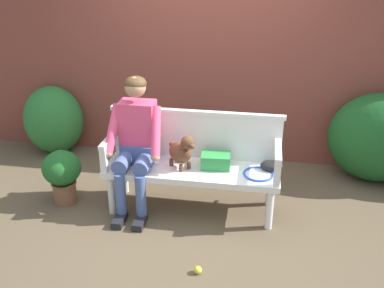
% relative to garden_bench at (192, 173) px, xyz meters
% --- Properties ---
extents(ground_plane, '(40.00, 40.00, 0.00)m').
position_rel_garden_bench_xyz_m(ground_plane, '(0.00, 0.00, -0.41)').
color(ground_plane, brown).
extents(brick_garden_fence, '(8.00, 0.30, 2.25)m').
position_rel_garden_bench_xyz_m(brick_garden_fence, '(0.00, 1.38, 0.71)').
color(brick_garden_fence, brown).
rests_on(brick_garden_fence, ground).
extents(hedge_bush_far_left, '(0.74, 0.68, 0.86)m').
position_rel_garden_bench_xyz_m(hedge_bush_far_left, '(-1.95, 1.05, 0.02)').
color(hedge_bush_far_left, '#286B2D').
rests_on(hedge_bush_far_left, ground).
extents(hedge_bush_mid_right, '(0.80, 0.59, 0.56)m').
position_rel_garden_bench_xyz_m(hedge_bush_mid_right, '(0.01, 1.04, -0.13)').
color(hedge_bush_mid_right, '#194C1E').
rests_on(hedge_bush_mid_right, ground).
extents(hedge_bush_mid_left, '(1.11, 0.82, 1.01)m').
position_rel_garden_bench_xyz_m(hedge_bush_mid_left, '(1.94, 0.98, 0.09)').
color(hedge_bush_mid_left, '#194C1E').
rests_on(hedge_bush_mid_left, ground).
extents(garden_bench, '(1.69, 0.54, 0.47)m').
position_rel_garden_bench_xyz_m(garden_bench, '(0.00, 0.00, 0.00)').
color(garden_bench, white).
rests_on(garden_bench, ground).
extents(bench_backrest, '(1.73, 0.06, 0.50)m').
position_rel_garden_bench_xyz_m(bench_backrest, '(0.00, 0.24, 0.31)').
color(bench_backrest, white).
rests_on(bench_backrest, garden_bench).
extents(bench_armrest_left_end, '(0.06, 0.54, 0.28)m').
position_rel_garden_bench_xyz_m(bench_armrest_left_end, '(-0.81, -0.09, 0.26)').
color(bench_armrest_left_end, white).
rests_on(bench_armrest_left_end, garden_bench).
extents(bench_armrest_right_end, '(0.06, 0.54, 0.28)m').
position_rel_garden_bench_xyz_m(bench_armrest_right_end, '(0.81, -0.09, 0.26)').
color(bench_armrest_right_end, white).
rests_on(bench_armrest_right_end, garden_bench).
extents(person_seated, '(0.56, 0.67, 1.34)m').
position_rel_garden_bench_xyz_m(person_seated, '(-0.54, -0.02, 0.33)').
color(person_seated, black).
rests_on(person_seated, ground).
extents(dog_on_bench, '(0.33, 0.31, 0.37)m').
position_rel_garden_bench_xyz_m(dog_on_bench, '(-0.09, -0.03, 0.24)').
color(dog_on_bench, brown).
rests_on(dog_on_bench, garden_bench).
extents(tennis_racket, '(0.38, 0.58, 0.03)m').
position_rel_garden_bench_xyz_m(tennis_racket, '(0.65, -0.02, 0.07)').
color(tennis_racket, blue).
rests_on(tennis_racket, garden_bench).
extents(baseball_glove, '(0.23, 0.19, 0.09)m').
position_rel_garden_bench_xyz_m(baseball_glove, '(0.76, 0.08, 0.11)').
color(baseball_glove, black).
rests_on(baseball_glove, garden_bench).
extents(sports_bag, '(0.29, 0.22, 0.14)m').
position_rel_garden_bench_xyz_m(sports_bag, '(0.23, 0.04, 0.13)').
color(sports_bag, '#2D8E42').
rests_on(sports_bag, garden_bench).
extents(tennis_ball, '(0.07, 0.07, 0.07)m').
position_rel_garden_bench_xyz_m(tennis_ball, '(0.21, -0.94, -0.38)').
color(tennis_ball, '#CCDB33').
rests_on(tennis_ball, ground).
extents(potted_plant, '(0.39, 0.39, 0.57)m').
position_rel_garden_bench_xyz_m(potted_plant, '(-1.32, -0.09, -0.07)').
color(potted_plant, brown).
rests_on(potted_plant, ground).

